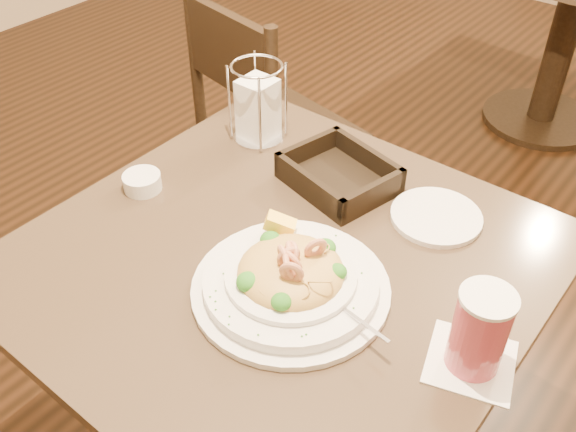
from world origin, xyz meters
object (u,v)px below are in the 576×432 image
Objects in this scene: main_table at (282,336)px; butter_ramekin at (142,182)px; side_plate at (436,217)px; bread_basket at (339,176)px; napkin_caddy at (258,107)px; background_table at (570,15)px; drink_glass at (479,331)px; pasta_bowl at (291,278)px; dining_chair_near at (268,129)px.

butter_ramekin is (-0.36, -0.03, 0.26)m from main_table.
side_plate is (0.18, 0.27, 0.24)m from main_table.
butter_ramekin is at bearing -139.26° from bread_basket.
butter_ramekin is (-0.53, -0.30, 0.01)m from side_plate.
napkin_caddy is at bearing 179.35° from side_plate.
bread_basket is (0.10, -1.83, 0.26)m from background_table.
napkin_caddy is at bearing 136.64° from main_table.
butter_ramekin is (-0.75, -0.02, -0.06)m from drink_glass.
bread_basket is at bearing 110.53° from pasta_bowl.
main_table is at bearing -86.04° from background_table.
dining_chair_near reaches higher than drink_glass.
pasta_bowl is (0.07, -0.06, 0.27)m from main_table.
dining_chair_near is 0.74m from butter_ramekin.
napkin_caddy is 2.35× the size of butter_ramekin.
dining_chair_near is 0.98m from pasta_bowl.
side_plate is at bearing 164.95° from dining_chair_near.
pasta_bowl is 0.35m from side_plate.
bread_basket is at bearing 154.28° from dining_chair_near.
drink_glass reaches higher than side_plate.
bread_basket is 1.34× the size of napkin_caddy.
pasta_bowl is 0.32m from drink_glass.
drink_glass is 0.67× the size of bread_basket.
main_table is at bearing 142.52° from dining_chair_near.
pasta_bowl is at bearing -170.02° from drink_glass.
bread_basket reaches higher than butter_ramekin.
bread_basket reaches higher than background_table.
side_plate is 0.61m from butter_ramekin.
butter_ramekin is at bearing -101.35° from napkin_caddy.
background_table is 1.83m from napkin_caddy.
drink_glass is (0.53, -2.08, 0.31)m from background_table.
napkin_caddy reaches higher than drink_glass.
background_table is 2.41× the size of pasta_bowl.
pasta_bowl is (0.22, -2.14, 0.27)m from background_table.
napkin_caddy is (-0.25, 0.03, 0.06)m from bread_basket.
bread_basket is at bearing -86.83° from background_table.
side_plate is at bearing 127.44° from drink_glass.
napkin_caddy is at bearing 172.29° from bread_basket.
butter_ramekin is at bearing -178.53° from drink_glass.
background_table is 1.51m from dining_chair_near.
bread_basket is (0.52, -0.38, 0.28)m from dining_chair_near.
main_table is at bearing 179.02° from drink_glass.
butter_ramekin reaches higher than background_table.
bread_basket is 3.14× the size of butter_ramekin.
background_table is 4.96× the size of napkin_caddy.
bread_basket is 0.22m from side_plate.
pasta_bowl is at bearing -4.90° from butter_ramekin.
pasta_bowl reaches higher than bread_basket.
napkin_caddy reaches higher than butter_ramekin.
background_table is 2.17m from drink_glass.
napkin_caddy is (-0.29, 0.28, 0.32)m from main_table.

